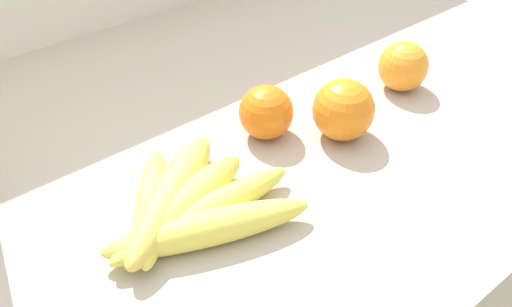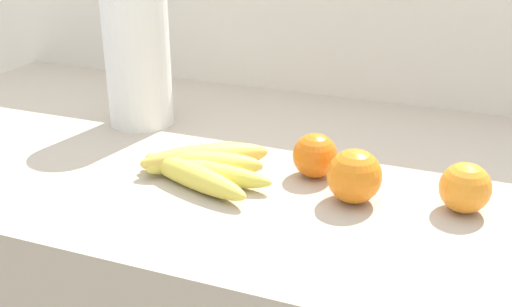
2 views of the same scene
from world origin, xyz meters
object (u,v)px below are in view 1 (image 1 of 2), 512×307
(orange_far_right, at_px, (343,110))
(orange_center, at_px, (403,66))
(orange_back_left, at_px, (266,112))
(banana_bunch, at_px, (185,208))

(orange_far_right, bearing_deg, orange_center, 10.35)
(orange_far_right, distance_m, orange_back_left, 0.09)
(orange_center, xyz_separation_m, orange_back_left, (-0.22, 0.03, -0.00))
(banana_bunch, distance_m, orange_center, 0.38)
(banana_bunch, height_order, orange_center, orange_center)
(banana_bunch, relative_size, orange_far_right, 2.84)
(orange_center, bearing_deg, orange_far_right, -169.65)
(orange_far_right, height_order, orange_center, orange_far_right)
(orange_far_right, relative_size, orange_back_left, 1.13)
(banana_bunch, relative_size, orange_back_left, 3.21)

